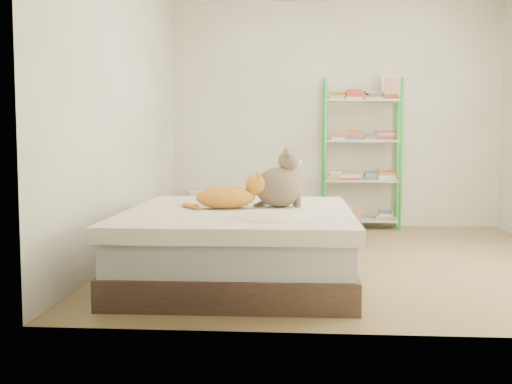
# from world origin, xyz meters

# --- Properties ---
(room) EXTENTS (3.81, 4.21, 2.61)m
(room) POSITION_xyz_m (0.00, 0.00, 1.30)
(room) COLOR olive
(room) RESTS_ON ground
(bed) EXTENTS (1.65, 2.05, 0.52)m
(bed) POSITION_xyz_m (-0.82, -0.82, 0.26)
(bed) COLOR brown
(bed) RESTS_ON ground
(orange_cat) EXTENTS (0.57, 0.38, 0.21)m
(orange_cat) POSITION_xyz_m (-0.93, -0.79, 0.62)
(orange_cat) COLOR gold
(orange_cat) RESTS_ON bed
(grey_cat) EXTENTS (0.44, 0.39, 0.44)m
(grey_cat) POSITION_xyz_m (-0.54, -0.65, 0.74)
(grey_cat) COLOR #7D6D57
(grey_cat) RESTS_ON bed
(shelf_unit) EXTENTS (0.88, 0.36, 1.74)m
(shelf_unit) POSITION_xyz_m (0.31, 1.88, 0.88)
(shelf_unit) COLOR green
(shelf_unit) RESTS_ON ground
(cardboard_box) EXTENTS (0.66, 0.68, 0.42)m
(cardboard_box) POSITION_xyz_m (-0.11, 0.81, 0.19)
(cardboard_box) COLOR #907050
(cardboard_box) RESTS_ON ground
(white_bin) EXTENTS (0.45, 0.42, 0.42)m
(white_bin) POSITION_xyz_m (-1.50, 1.85, 0.21)
(white_bin) COLOR silver
(white_bin) RESTS_ON ground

